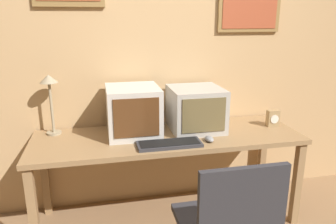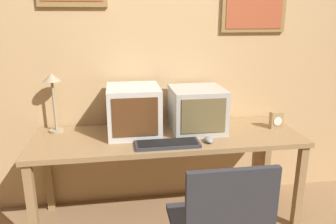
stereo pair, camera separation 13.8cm
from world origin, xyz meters
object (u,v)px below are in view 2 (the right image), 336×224
at_px(keyboard_main, 168,144).
at_px(desk_clock, 276,120).
at_px(monitor_left, 134,110).
at_px(monitor_right, 197,109).
at_px(mouse_near_keyboard, 208,140).
at_px(desk_lamp, 53,88).

relative_size(keyboard_main, desk_clock, 3.36).
relative_size(monitor_left, desk_clock, 3.14).
bearing_deg(monitor_left, monitor_right, 0.69).
relative_size(monitor_left, keyboard_main, 0.93).
bearing_deg(monitor_left, mouse_near_keyboard, -28.25).
bearing_deg(keyboard_main, monitor_right, 47.01).
bearing_deg(desk_lamp, monitor_right, -6.56).
bearing_deg(desk_clock, monitor_left, 176.99).
height_order(monitor_left, desk_lamp, desk_lamp).
bearing_deg(mouse_near_keyboard, monitor_left, 151.75).
bearing_deg(keyboard_main, desk_lamp, 152.38).
xyz_separation_m(monitor_right, desk_clock, (0.63, -0.06, -0.10)).
bearing_deg(monitor_right, monitor_left, -179.31).
distance_m(mouse_near_keyboard, desk_clock, 0.65).
height_order(mouse_near_keyboard, desk_clock, desk_clock).
bearing_deg(monitor_left, desk_clock, -3.01).
xyz_separation_m(monitor_right, mouse_near_keyboard, (0.02, -0.28, -0.15)).
bearing_deg(desk_lamp, monitor_left, -12.39).
xyz_separation_m(monitor_left, desk_clock, (1.12, -0.06, -0.12)).
height_order(keyboard_main, mouse_near_keyboard, mouse_near_keyboard).
distance_m(keyboard_main, mouse_near_keyboard, 0.30).
distance_m(monitor_right, mouse_near_keyboard, 0.32).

